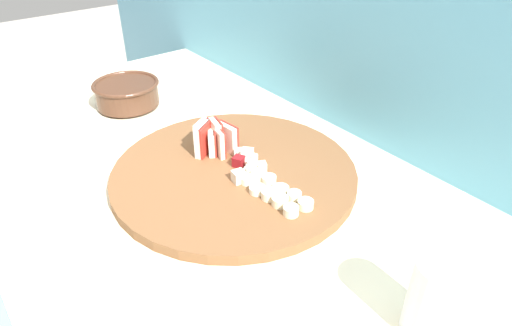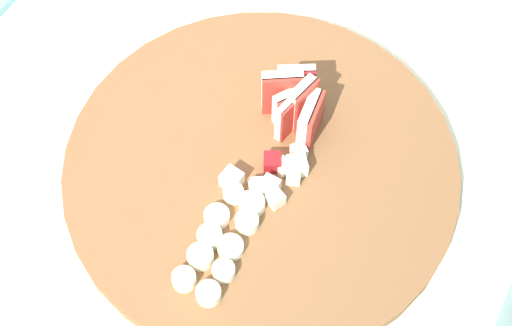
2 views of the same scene
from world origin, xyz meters
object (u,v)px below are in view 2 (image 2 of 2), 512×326
object	(u,v)px
apple_wedge_fan	(296,103)
apple_dice_pile	(272,175)
cutting_board	(261,168)
banana_slice_rows	(220,242)

from	to	relation	value
apple_wedge_fan	apple_dice_pile	distance (m)	0.09
cutting_board	apple_wedge_fan	distance (m)	0.09
apple_wedge_fan	banana_slice_rows	bearing A→B (deg)	0.94
apple_wedge_fan	apple_dice_pile	size ratio (longest dim) A/B	0.87
cutting_board	apple_wedge_fan	size ratio (longest dim) A/B	5.63
apple_dice_pile	banana_slice_rows	size ratio (longest dim) A/B	0.66
cutting_board	banana_slice_rows	size ratio (longest dim) A/B	3.24
banana_slice_rows	apple_dice_pile	bearing A→B (deg)	173.19
cutting_board	banana_slice_rows	xyz separation A→B (m)	(0.11, 0.01, 0.02)
cutting_board	apple_wedge_fan	world-z (taller)	apple_wedge_fan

